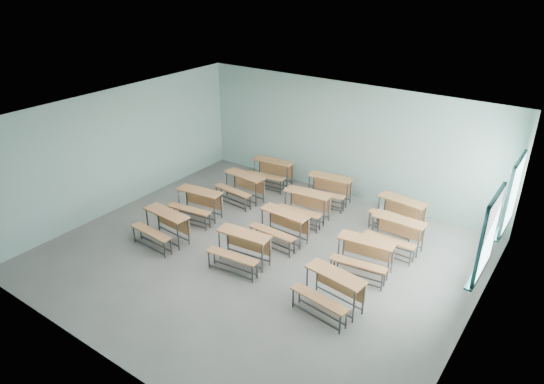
{
  "coord_description": "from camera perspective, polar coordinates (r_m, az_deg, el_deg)",
  "views": [
    {
      "loc": [
        5.6,
        -7.42,
        6.07
      ],
      "look_at": [
        -0.48,
        1.2,
        1.0
      ],
      "focal_mm": 32.0,
      "sensor_mm": 36.0,
      "label": 1
    }
  ],
  "objects": [
    {
      "name": "desk_unit_r3c0",
      "position": [
        14.26,
        -0.09,
        2.69
      ],
      "size": [
        1.29,
        0.94,
        0.75
      ],
      "rotation": [
        0.0,
        0.0,
        0.12
      ],
      "color": "#B37140",
      "rests_on": "ground"
    },
    {
      "name": "desk_unit_r1c1",
      "position": [
        11.37,
        1.18,
        -3.66
      ],
      "size": [
        1.22,
        0.84,
        0.75
      ],
      "rotation": [
        0.0,
        0.0,
        -0.03
      ],
      "color": "#B37140",
      "rests_on": "ground"
    },
    {
      "name": "desk_unit_r0c1",
      "position": [
        10.55,
        -3.6,
        -6.23
      ],
      "size": [
        1.28,
        0.92,
        0.75
      ],
      "rotation": [
        0.0,
        0.0,
        0.1
      ],
      "color": "#B37140",
      "rests_on": "ground"
    },
    {
      "name": "desk_unit_r2c2",
      "position": [
        11.43,
        14.42,
        -4.38
      ],
      "size": [
        1.2,
        0.81,
        0.75
      ],
      "rotation": [
        0.0,
        0.0,
        -0.01
      ],
      "color": "#B37140",
      "rests_on": "ground"
    },
    {
      "name": "desk_unit_r1c2",
      "position": [
        10.47,
        10.79,
        -6.96
      ],
      "size": [
        1.29,
        0.95,
        0.75
      ],
      "rotation": [
        0.0,
        0.0,
        0.13
      ],
      "color": "#B37140",
      "rests_on": "ground"
    },
    {
      "name": "desk_unit_r0c0",
      "position": [
        11.64,
        -12.64,
        -3.59
      ],
      "size": [
        1.25,
        0.88,
        0.75
      ],
      "rotation": [
        0.0,
        0.0,
        -0.06
      ],
      "color": "#B37140",
      "rests_on": "ground"
    },
    {
      "name": "room",
      "position": [
        10.29,
        -1.16,
        -0.08
      ],
      "size": [
        9.04,
        8.04,
        3.24
      ],
      "color": "gray",
      "rests_on": "ground"
    },
    {
      "name": "desk_unit_r2c1",
      "position": [
        12.33,
        3.95,
        -1.24
      ],
      "size": [
        1.26,
        0.91,
        0.75
      ],
      "rotation": [
        0.0,
        0.0,
        0.09
      ],
      "color": "#B37140",
      "rests_on": "ground"
    },
    {
      "name": "desk_unit_r2c0",
      "position": [
        13.35,
        -3.55,
        0.98
      ],
      "size": [
        1.26,
        0.9,
        0.75
      ],
      "rotation": [
        0.0,
        0.0,
        -0.08
      ],
      "color": "#B37140",
      "rests_on": "ground"
    },
    {
      "name": "desk_unit_r3c2",
      "position": [
        12.35,
        14.78,
        -2.04
      ],
      "size": [
        1.28,
        0.93,
        0.75
      ],
      "rotation": [
        0.0,
        0.0,
        -0.11
      ],
      "color": "#B37140",
      "rests_on": "ground"
    },
    {
      "name": "desk_unit_r3c1",
      "position": [
        13.28,
        6.67,
        0.7
      ],
      "size": [
        1.29,
        0.96,
        0.75
      ],
      "rotation": [
        0.0,
        0.0,
        0.13
      ],
      "color": "#B37140",
      "rests_on": "ground"
    },
    {
      "name": "desk_unit_r0c2",
      "position": [
        9.37,
        7.02,
        -11.0
      ],
      "size": [
        1.29,
        0.96,
        0.75
      ],
      "rotation": [
        0.0,
        0.0,
        -0.13
      ],
      "color": "#B37140",
      "rests_on": "ground"
    },
    {
      "name": "desk_unit_r1c0",
      "position": [
        12.54,
        -8.78,
        -1.02
      ],
      "size": [
        1.3,
        0.96,
        0.75
      ],
      "rotation": [
        0.0,
        0.0,
        0.14
      ],
      "color": "#B37140",
      "rests_on": "ground"
    }
  ]
}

